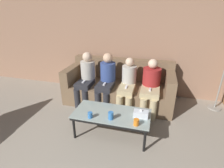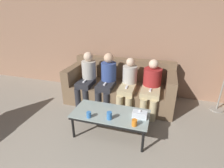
% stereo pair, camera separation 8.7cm
% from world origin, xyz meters
% --- Properties ---
extents(wall_back, '(12.00, 0.06, 2.60)m').
position_xyz_m(wall_back, '(0.00, 3.44, 1.30)').
color(wall_back, '#9E755B').
rests_on(wall_back, ground_plane).
extents(couch, '(2.28, 0.97, 0.90)m').
position_xyz_m(couch, '(0.00, 2.89, 0.32)').
color(couch, brown).
rests_on(couch, ground_plane).
extents(coffee_table, '(1.21, 0.57, 0.42)m').
position_xyz_m(coffee_table, '(0.15, 1.69, 0.38)').
color(coffee_table, '#8C9E99').
rests_on(coffee_table, ground_plane).
extents(cup_near_left, '(0.08, 0.08, 0.12)m').
position_xyz_m(cup_near_left, '(0.18, 1.53, 0.48)').
color(cup_near_left, '#3372BF').
rests_on(cup_near_left, coffee_table).
extents(cup_near_right, '(0.08, 0.08, 0.10)m').
position_xyz_m(cup_near_right, '(0.56, 1.48, 0.47)').
color(cup_near_right, orange).
rests_on(cup_near_right, coffee_table).
extents(cup_far_center, '(0.07, 0.07, 0.09)m').
position_xyz_m(cup_far_center, '(-0.13, 1.49, 0.47)').
color(cup_far_center, '#3372BF').
rests_on(cup_far_center, coffee_table).
extents(tissue_box, '(0.22, 0.12, 0.13)m').
position_xyz_m(tissue_box, '(0.60, 1.71, 0.47)').
color(tissue_box, silver).
rests_on(tissue_box, coffee_table).
extents(seated_person_left_end, '(0.31, 0.64, 1.10)m').
position_xyz_m(seated_person_left_end, '(-0.68, 2.66, 0.58)').
color(seated_person_left_end, '#28282D').
rests_on(seated_person_left_end, ground_plane).
extents(seated_person_mid_left, '(0.32, 0.66, 1.10)m').
position_xyz_m(seated_person_mid_left, '(-0.23, 2.67, 0.59)').
color(seated_person_mid_left, '#28282D').
rests_on(seated_person_mid_left, ground_plane).
extents(seated_person_mid_right, '(0.31, 0.69, 1.04)m').
position_xyz_m(seated_person_mid_right, '(0.23, 2.63, 0.55)').
color(seated_person_mid_right, tan).
rests_on(seated_person_mid_right, ground_plane).
extents(seated_person_right_end, '(0.35, 0.71, 1.05)m').
position_xyz_m(seated_person_right_end, '(0.68, 2.66, 0.56)').
color(seated_person_right_end, tan).
rests_on(seated_person_right_end, ground_plane).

